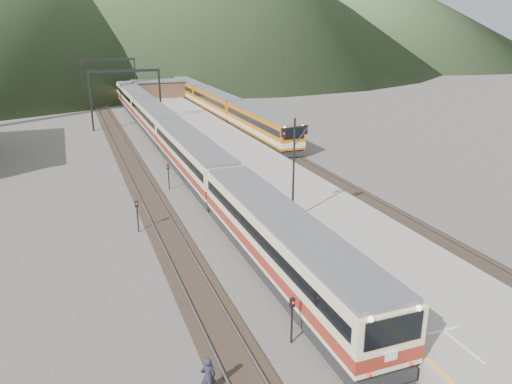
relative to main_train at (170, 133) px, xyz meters
name	(u,v)px	position (x,y,z in m)	size (l,w,h in m)	color
ground	(356,358)	(0.00, -39.77, -2.10)	(400.00, 400.00, 0.00)	#47423D
track_main	(170,150)	(0.00, 0.23, -2.04)	(2.60, 200.00, 0.23)	black
track_far	(126,154)	(-5.00, 0.23, -2.04)	(2.60, 200.00, 0.23)	black
track_second	(264,142)	(11.50, 0.23, -2.04)	(2.60, 200.00, 0.23)	black
platform	(222,146)	(5.60, -1.77, -1.60)	(8.00, 100.00, 1.00)	gray
gantry_near	(125,88)	(-2.85, 15.23, 3.48)	(9.55, 0.25, 8.00)	black
gantry_far	(109,72)	(-2.85, 40.23, 3.48)	(9.55, 0.25, 8.00)	black
station_shed	(159,88)	(5.60, 38.23, 0.47)	(9.40, 4.40, 3.10)	brown
hill_c	(326,0)	(110.00, 170.23, 22.90)	(160.00, 160.00, 50.00)	#2C4221
main_train	(170,133)	(0.00, 0.00, 0.00)	(3.07, 84.09, 3.75)	beige
second_train	(217,104)	(11.50, 20.55, -0.16)	(2.81, 57.59, 3.42)	#BA5E07
signal_mast	(294,159)	(3.16, -26.22, 3.14)	(2.16, 0.63, 6.97)	black
short_signal_a	(292,314)	(-2.15, -37.75, -0.64)	(0.26, 0.23, 2.27)	black
short_signal_b	(168,173)	(-2.92, -13.74, -0.64)	(0.27, 0.24, 2.27)	black
short_signal_c	(137,212)	(-6.78, -22.39, -0.64)	(0.25, 0.21, 2.27)	black
worker	(208,376)	(-6.53, -39.63, -1.28)	(0.60, 0.40, 1.65)	#212030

